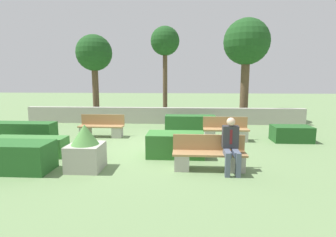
# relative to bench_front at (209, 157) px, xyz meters

# --- Properties ---
(ground_plane) EXTENTS (60.00, 60.00, 0.00)m
(ground_plane) POSITION_rel_bench_front_xyz_m (-1.66, 1.88, -0.32)
(ground_plane) COLOR #6B8956
(perimeter_wall) EXTENTS (13.68, 0.30, 0.79)m
(perimeter_wall) POSITION_rel_bench_front_xyz_m (-1.66, 6.50, 0.08)
(perimeter_wall) COLOR #ADA89E
(perimeter_wall) RESTS_ON ground_plane
(bench_front) EXTENTS (1.80, 0.48, 0.84)m
(bench_front) POSITION_rel_bench_front_xyz_m (0.00, 0.00, 0.00)
(bench_front) COLOR #A37A4C
(bench_front) RESTS_ON ground_plane
(bench_left_side) EXTENTS (1.70, 0.48, 0.84)m
(bench_left_side) POSITION_rel_bench_front_xyz_m (-3.79, 3.41, -0.00)
(bench_left_side) COLOR #A37A4C
(bench_left_side) RESTS_ON ground_plane
(bench_right_side) EXTENTS (1.61, 0.48, 0.84)m
(bench_right_side) POSITION_rel_bench_front_xyz_m (0.88, 3.07, -0.01)
(bench_right_side) COLOR #A37A4C
(bench_right_side) RESTS_ON ground_plane
(person_seated_man) EXTENTS (0.38, 0.64, 1.32)m
(person_seated_man) POSITION_rel_bench_front_xyz_m (0.50, -0.14, 0.40)
(person_seated_man) COLOR #515B70
(person_seated_man) RESTS_ON ground_plane
(hedge_block_near_left) EXTENTS (1.33, 0.79, 0.56)m
(hedge_block_near_left) POSITION_rel_bench_front_xyz_m (3.21, 3.10, -0.04)
(hedge_block_near_left) COLOR #235623
(hedge_block_near_left) RESTS_ON ground_plane
(hedge_block_near_right) EXTENTS (2.15, 0.83, 0.71)m
(hedge_block_near_right) POSITION_rel_bench_front_xyz_m (-4.92, -0.40, 0.04)
(hedge_block_near_right) COLOR #286028
(hedge_block_near_right) RESTS_ON ground_plane
(hedge_block_mid_left) EXTENTS (1.64, 0.89, 0.68)m
(hedge_block_mid_left) POSITION_rel_bench_front_xyz_m (-0.87, 1.09, 0.02)
(hedge_block_mid_left) COLOR #33702D
(hedge_block_mid_left) RESTS_ON ground_plane
(hedge_block_mid_right) EXTENTS (2.10, 0.63, 0.77)m
(hedge_block_mid_right) POSITION_rel_bench_front_xyz_m (-6.03, 2.05, 0.06)
(hedge_block_mid_right) COLOR #286028
(hedge_block_mid_right) RESTS_ON ground_plane
(hedge_block_far_left) EXTENTS (2.11, 0.60, 0.56)m
(hedge_block_far_left) POSITION_rel_bench_front_xyz_m (-5.10, 0.84, -0.04)
(hedge_block_far_left) COLOR #3D7A38
(hedge_block_far_left) RESTS_ON ground_plane
(hedge_block_far_right) EXTENTS (2.16, 0.69, 0.64)m
(hedge_block_far_right) POSITION_rel_bench_front_xyz_m (-0.35, 4.98, -0.00)
(hedge_block_far_right) COLOR #286028
(hedge_block_far_right) RESTS_ON ground_plane
(planter_corner_left) EXTENTS (0.82, 0.82, 1.14)m
(planter_corner_left) POSITION_rel_bench_front_xyz_m (-3.05, -0.18, 0.20)
(planter_corner_left) COLOR #ADA89E
(planter_corner_left) RESTS_ON ground_plane
(tree_leftmost) EXTENTS (1.88, 1.88, 4.49)m
(tree_leftmost) POSITION_rel_bench_front_xyz_m (-5.37, 7.52, 3.13)
(tree_leftmost) COLOR brown
(tree_leftmost) RESTS_ON ground_plane
(tree_center_left) EXTENTS (1.55, 1.55, 4.98)m
(tree_center_left) POSITION_rel_bench_front_xyz_m (-1.68, 8.15, 3.75)
(tree_center_left) COLOR brown
(tree_center_left) RESTS_ON ground_plane
(tree_center_right) EXTENTS (2.32, 2.32, 5.22)m
(tree_center_right) POSITION_rel_bench_front_xyz_m (2.50, 7.59, 3.62)
(tree_center_right) COLOR brown
(tree_center_right) RESTS_ON ground_plane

